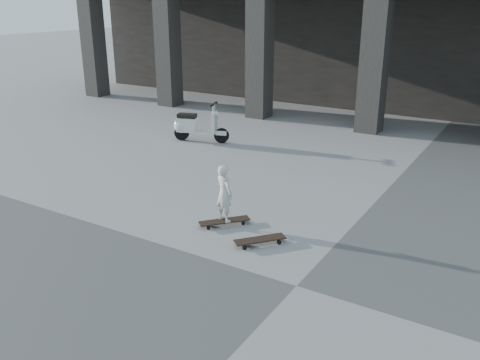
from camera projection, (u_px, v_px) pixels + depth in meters
The scene contains 6 objects.
ground at pixel (297, 286), 6.72m from camera, with size 90.00×90.00×0.00m, color #494946.
colonnade at pixel (480, 15), 16.74m from camera, with size 28.00×8.82×6.00m.
longboard at pixel (224, 221), 8.49m from camera, with size 0.71×0.78×0.09m.
skateboard_spare at pixel (260, 240), 7.83m from camera, with size 0.68×0.75×0.10m.
child at pixel (224, 193), 8.32m from camera, with size 0.35×0.23×0.97m, color beige.
scooter at pixel (192, 126), 13.34m from camera, with size 1.45×0.72×1.04m.
Camera 1 is at (2.40, -5.38, 3.62)m, focal length 38.00 mm.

